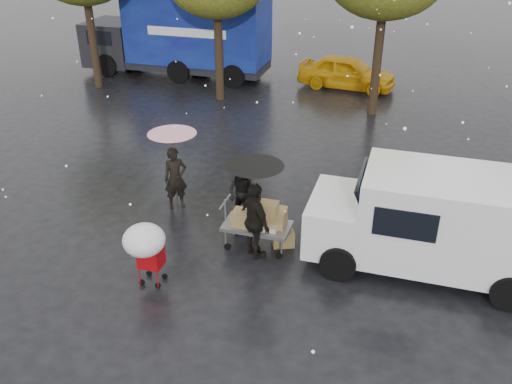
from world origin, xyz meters
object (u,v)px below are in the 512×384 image
(blue_truck, at_px, (181,36))
(yellow_taxi, at_px, (347,72))
(person_pink, at_px, (176,178))
(white_van, at_px, (436,221))
(vendor_cart, at_px, (261,220))
(person_black, at_px, (255,221))
(shopping_cart, at_px, (145,243))

(blue_truck, bearing_deg, yellow_taxi, 1.51)
(person_pink, relative_size, yellow_taxi, 0.40)
(person_pink, bearing_deg, white_van, -45.21)
(vendor_cart, height_order, white_van, white_van)
(person_pink, relative_size, person_black, 0.91)
(person_black, xyz_separation_m, shopping_cart, (-1.74, -1.67, 0.17))
(person_black, bearing_deg, blue_truck, -18.57)
(yellow_taxi, bearing_deg, person_black, -174.29)
(person_black, height_order, blue_truck, blue_truck)
(blue_truck, height_order, yellow_taxi, blue_truck)
(shopping_cart, bearing_deg, white_van, 23.42)
(yellow_taxi, bearing_deg, person_pink, 172.98)
(white_van, bearing_deg, shopping_cart, -156.58)
(yellow_taxi, bearing_deg, blue_truck, 97.56)
(white_van, xyz_separation_m, blue_truck, (-11.01, 12.04, 0.60))
(shopping_cart, xyz_separation_m, blue_truck, (-5.57, 14.39, 0.69))
(yellow_taxi, bearing_deg, shopping_cart, 178.95)
(white_van, relative_size, blue_truck, 0.59)
(person_black, relative_size, vendor_cart, 1.18)
(person_black, relative_size, blue_truck, 0.22)
(person_pink, relative_size, blue_truck, 0.20)
(person_pink, height_order, vendor_cart, person_pink)
(white_van, xyz_separation_m, yellow_taxi, (-3.62, 12.24, -0.47))
(person_pink, relative_size, white_van, 0.33)
(person_pink, bearing_deg, vendor_cart, -61.99)
(blue_truck, bearing_deg, shopping_cart, -68.84)
(person_black, bearing_deg, shopping_cart, 85.38)
(vendor_cart, height_order, blue_truck, blue_truck)
(shopping_cart, xyz_separation_m, yellow_taxi, (1.82, 14.59, -0.38))
(shopping_cart, relative_size, white_van, 0.30)
(shopping_cart, bearing_deg, person_pink, 104.42)
(person_pink, xyz_separation_m, vendor_cart, (2.58, -1.18, -0.09))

